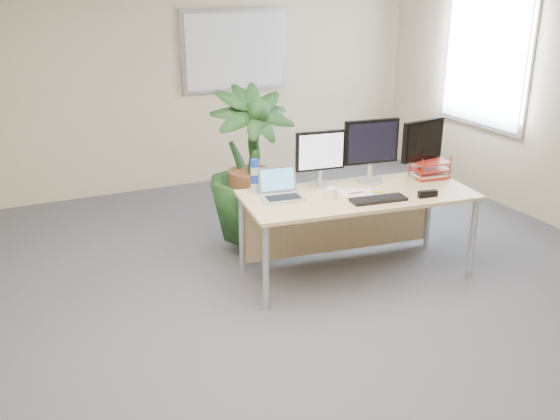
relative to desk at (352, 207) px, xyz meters
name	(u,v)px	position (x,y,z in m)	size (l,w,h in m)	color
floor	(290,372)	(-1.12, -1.14, -0.57)	(8.00, 8.00, 0.00)	#4E4E54
back_wall	(133,74)	(-1.12, 2.86, 0.78)	(7.00, 0.04, 2.70)	beige
whiteboard	(235,51)	(0.08, 2.83, 0.98)	(1.30, 0.04, 0.95)	#B9B8BE
window	(486,56)	(2.34, 1.16, 0.98)	(0.04, 1.30, 1.55)	#B9B8BE
desk	(352,207)	(0.00, 0.00, 0.00)	(1.96, 1.01, 0.72)	tan
floor_plant	(251,173)	(-0.62, 0.70, 0.18)	(0.84, 0.84, 1.50)	#123315
monitor_left	(320,155)	(-0.21, 0.19, 0.42)	(0.42, 0.19, 0.47)	silver
monitor_right	(371,147)	(0.24, 0.12, 0.46)	(0.48, 0.22, 0.54)	silver
monitor_dark	(422,145)	(0.72, 0.05, 0.44)	(0.45, 0.21, 0.50)	silver
laptop	(280,190)	(-0.62, 0.09, 0.21)	(0.34, 0.31, 0.22)	silver
keyboard	(378,199)	(0.04, -0.32, 0.16)	(0.44, 0.15, 0.02)	black
coffee_mug	(331,193)	(-0.27, -0.12, 0.20)	(0.12, 0.08, 0.09)	white
spiral_notebook	(355,193)	(-0.03, -0.10, 0.16)	(0.28, 0.21, 0.01)	white
orange_pen	(356,193)	(-0.05, -0.12, 0.17)	(0.01, 0.01, 0.13)	#DA4B18
yellow_highlighter	(377,192)	(0.13, -0.15, 0.16)	(0.02, 0.02, 0.12)	#FCFF1A
water_bottle	(255,177)	(-0.76, 0.27, 0.28)	(0.07, 0.07, 0.28)	silver
letter_tray	(429,170)	(0.78, 0.01, 0.22)	(0.33, 0.26, 0.14)	#A82314
stapler	(428,194)	(0.44, -0.41, 0.18)	(0.16, 0.04, 0.05)	black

